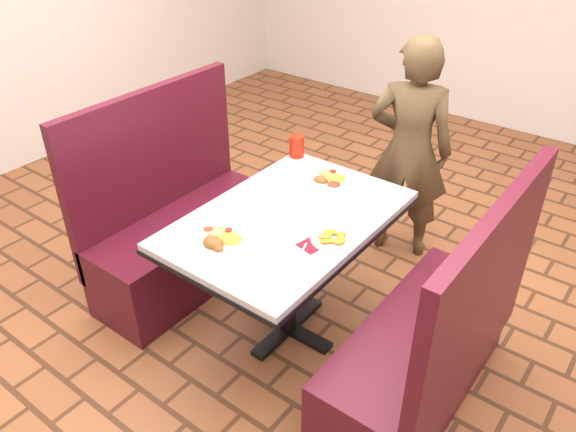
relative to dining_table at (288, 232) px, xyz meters
The scene contains 14 objects.
dining_table is the anchor object (origin of this frame).
booth_bench_left 0.86m from the dining_table, behind, with size 0.47×1.20×1.17m.
booth_bench_right 0.86m from the dining_table, ahead, with size 0.47×1.20×1.17m.
diner_person 1.10m from the dining_table, 84.55° to the left, with size 0.52×0.34×1.42m, color brown.
near_dinner_plate 0.40m from the dining_table, 105.70° to the right, with size 0.24×0.24×0.07m.
far_dinner_plate 0.43m from the dining_table, 94.21° to the left, with size 0.25×0.25×0.06m.
plantain_plate 0.31m from the dining_table, ahead, with size 0.20×0.20×0.03m.
maroon_napkin 0.28m from the dining_table, 29.90° to the right, with size 0.10×0.10×0.00m, color maroon.
spoon_utensil 0.33m from the dining_table, 41.36° to the right, with size 0.01×0.14×0.00m, color silver.
red_tumbler 0.67m from the dining_table, 122.81° to the left, with size 0.08×0.08×0.13m, color red.
paper_napkin 0.58m from the dining_table, 60.82° to the right, with size 0.18×0.13×0.01m, color white.
knife_utensil 0.42m from the dining_table, 95.89° to the right, with size 0.01×0.15×0.00m, color silver.
fork_utensil 0.41m from the dining_table, 107.89° to the right, with size 0.01×0.15×0.00m, color silver.
lettuce_shreds 0.12m from the dining_table, 56.31° to the left, with size 0.28×0.32×0.00m, color #7EBC4B, non-canonical shape.
Camera 1 is at (1.39, -1.83, 2.22)m, focal length 35.00 mm.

